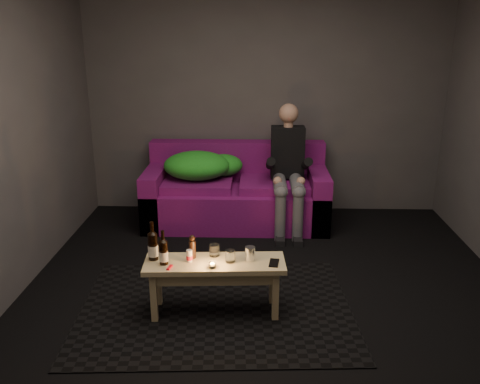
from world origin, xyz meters
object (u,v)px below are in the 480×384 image
object	(u,v)px
coffee_table	(215,271)
steel_cup	(250,254)
beer_bottle_a	(153,246)
beer_bottle_b	(163,252)
sofa	(236,195)
person	(288,166)

from	to	relation	value
coffee_table	steel_cup	size ratio (longest dim) A/B	10.20
beer_bottle_a	beer_bottle_b	distance (m)	0.12
sofa	beer_bottle_b	distance (m)	2.02
sofa	coffee_table	bearing A→B (deg)	-92.59
beer_bottle_a	beer_bottle_b	bearing A→B (deg)	-39.47
beer_bottle_b	person	bearing A→B (deg)	61.05
sofa	person	bearing A→B (deg)	-16.22
sofa	beer_bottle_b	bearing A→B (deg)	-102.94
beer_bottle_b	steel_cup	distance (m)	0.63
person	coffee_table	distance (m)	1.89
beer_bottle_a	beer_bottle_b	world-z (taller)	beer_bottle_a
person	beer_bottle_a	distance (m)	2.05
sofa	beer_bottle_a	size ratio (longest dim) A/B	6.59
coffee_table	beer_bottle_b	size ratio (longest dim) A/B	4.05
beer_bottle_a	steel_cup	bearing A→B (deg)	0.82
coffee_table	beer_bottle_b	xyz separation A→B (m)	(-0.36, -0.05, 0.17)
person	beer_bottle_b	world-z (taller)	person
beer_bottle_a	steel_cup	size ratio (longest dim) A/B	2.88
coffee_table	steel_cup	xyz separation A→B (m)	(0.26, 0.03, 0.13)
steel_cup	person	bearing A→B (deg)	77.71
person	steel_cup	xyz separation A→B (m)	(-0.37, -1.72, -0.20)
coffee_table	steel_cup	bearing A→B (deg)	7.40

